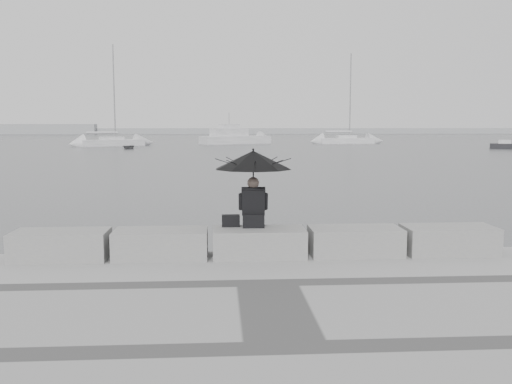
{
  "coord_description": "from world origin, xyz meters",
  "views": [
    {
      "loc": [
        -0.68,
        -10.2,
        2.81
      ],
      "look_at": [
        0.17,
        3.0,
        1.23
      ],
      "focal_mm": 40.0,
      "sensor_mm": 36.0,
      "label": 1
    }
  ],
  "objects": [
    {
      "name": "sailboat_left",
      "position": [
        -14.45,
        64.06,
        0.52
      ],
      "size": [
        8.21,
        6.19,
        12.9
      ],
      "rotation": [
        0.0,
        0.0,
        0.53
      ],
      "color": "white",
      "rests_on": "ground"
    },
    {
      "name": "seated_person",
      "position": [
        -0.09,
        -0.25,
        2.05
      ],
      "size": [
        1.37,
        1.37,
        1.39
      ],
      "rotation": [
        0.0,
        0.0,
        -0.03
      ],
      "color": "black",
      "rests_on": "stone_block_centre"
    },
    {
      "name": "sailboat_right",
      "position": [
        17.6,
        71.18,
        0.52
      ],
      "size": [
        7.88,
        2.89,
        12.9
      ],
      "rotation": [
        0.0,
        0.0,
        0.06
      ],
      "color": "white",
      "rests_on": "ground"
    },
    {
      "name": "motor_cruiser",
      "position": [
        1.62,
        70.79,
        0.89
      ],
      "size": [
        10.34,
        7.12,
        4.5
      ],
      "rotation": [
        0.0,
        0.0,
        0.47
      ],
      "color": "white",
      "rests_on": "ground"
    },
    {
      "name": "stone_block_right",
      "position": [
        1.7,
        -0.45,
        0.75
      ],
      "size": [
        1.6,
        0.8,
        0.5
      ],
      "primitive_type": "cube",
      "color": "gray",
      "rests_on": "promenade"
    },
    {
      "name": "ground",
      "position": [
        0.0,
        0.0,
        0.0
      ],
      "size": [
        360.0,
        360.0,
        0.0
      ],
      "primitive_type": "plane",
      "color": "#404244",
      "rests_on": "ground"
    },
    {
      "name": "dinghy",
      "position": [
        -11.0,
        55.63,
        0.25
      ],
      "size": [
        2.93,
        1.26,
        0.49
      ],
      "primitive_type": "imported",
      "rotation": [
        0.0,
        0.0,
        -0.01
      ],
      "color": "gray",
      "rests_on": "ground"
    },
    {
      "name": "stone_block_far_left",
      "position": [
        -3.4,
        -0.45,
        0.75
      ],
      "size": [
        1.6,
        0.8,
        0.5
      ],
      "primitive_type": "cube",
      "color": "gray",
      "rests_on": "promenade"
    },
    {
      "name": "stone_block_far_right",
      "position": [
        3.4,
        -0.45,
        0.75
      ],
      "size": [
        1.6,
        0.8,
        0.5
      ],
      "primitive_type": "cube",
      "color": "gray",
      "rests_on": "promenade"
    },
    {
      "name": "stone_block_centre",
      "position": [
        0.0,
        -0.45,
        0.75
      ],
      "size": [
        1.6,
        0.8,
        0.5
      ],
      "primitive_type": "cube",
      "color": "gray",
      "rests_on": "promenade"
    },
    {
      "name": "distant_landmass",
      "position": [
        -8.14,
        154.51,
        0.9
      ],
      "size": [
        180.0,
        8.0,
        2.8
      ],
      "color": "#95989A",
      "rests_on": "ground"
    },
    {
      "name": "small_motorboat",
      "position": [
        32.41,
        52.63,
        0.32
      ],
      "size": [
        4.72,
        3.37,
        1.1
      ],
      "rotation": [
        0.0,
        0.0,
        -0.45
      ],
      "color": "black",
      "rests_on": "ground"
    },
    {
      "name": "stone_block_left",
      "position": [
        -1.7,
        -0.45,
        0.75
      ],
      "size": [
        1.6,
        0.8,
        0.5
      ],
      "primitive_type": "cube",
      "color": "gray",
      "rests_on": "promenade"
    },
    {
      "name": "bag",
      "position": [
        -0.49,
        -0.2,
        1.1
      ],
      "size": [
        0.32,
        0.18,
        0.2
      ],
      "primitive_type": "cube",
      "color": "black",
      "rests_on": "stone_block_centre"
    }
  ]
}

